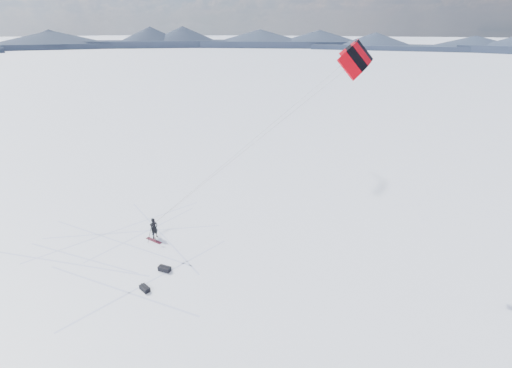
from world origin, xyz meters
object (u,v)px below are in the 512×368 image
Objects in this scene: snowboard at (154,240)px; gear_bag_b at (145,288)px; snowkiter at (156,238)px; tripod at (152,230)px; gear_bag_a at (165,269)px.

gear_bag_b reaches higher than snowboard.
snowkiter reaches higher than snowboard.
tripod is at bearing -147.92° from snowkiter.
snowkiter is 1.10× the size of tripod.
snowboard is at bearing 136.66° from gear_bag_a.
tripod is 5.63m from gear_bag_b.
tripod reaches higher than snowkiter.
gear_bag_b is (3.72, -4.26, 0.13)m from snowboard.
snowboard is 3.99m from gear_bag_a.
gear_bag_a is (3.29, -2.15, -0.76)m from tripod.
gear_bag_a is at bearing -32.30° from snowboard.
snowboard is at bearing 99.00° from tripod.
tripod reaches higher than snowboard.
snowboard is 5.66m from gear_bag_b.
gear_bag_a reaches higher than gear_bag_b.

